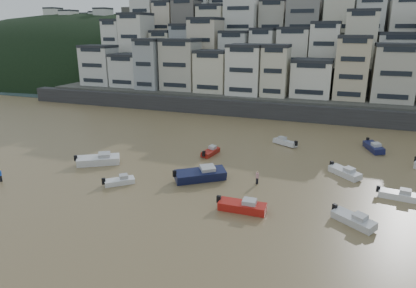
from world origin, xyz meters
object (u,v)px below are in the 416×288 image
at_px(boat_k, 98,159).
at_px(boat_b, 354,219).
at_px(boat_e, 345,171).
at_px(boat_i, 374,146).
at_px(boat_c, 200,174).
at_px(boat_d, 399,194).
at_px(boat_j, 119,180).
at_px(boat_a, 242,205).
at_px(boat_f, 211,151).
at_px(person_pink, 257,178).
at_px(person_blue, 0,175).
at_px(boat_h, 285,141).

bearing_deg(boat_k, boat_b, -41.40).
relative_size(boat_e, boat_i, 0.91).
height_order(boat_c, boat_i, boat_c).
bearing_deg(boat_c, boat_d, -29.73).
xyz_separation_m(boat_j, boat_k, (-6.88, 5.15, 0.33)).
bearing_deg(boat_a, boat_b, 4.39).
xyz_separation_m(boat_f, boat_k, (-13.81, -9.76, 0.28)).
bearing_deg(boat_i, boat_b, -25.45).
distance_m(boat_k, person_pink, 23.28).
bearing_deg(boat_i, boat_a, -46.19).
relative_size(boat_e, person_pink, 2.95).
xyz_separation_m(boat_b, boat_k, (-34.68, 5.74, 0.22)).
height_order(boat_k, person_blue, boat_k).
relative_size(boat_b, boat_c, 0.68).
xyz_separation_m(boat_c, boat_k, (-16.08, 0.45, -0.09)).
height_order(boat_b, boat_j, boat_b).
bearing_deg(person_blue, boat_e, 22.53).
bearing_deg(boat_j, boat_h, 12.11).
bearing_deg(boat_a, boat_f, 119.22).
height_order(boat_c, boat_k, boat_c).
bearing_deg(boat_d, boat_c, -165.58).
height_order(boat_d, boat_e, boat_e).
xyz_separation_m(boat_d, person_blue, (-47.73, -12.08, 0.23)).
distance_m(boat_f, boat_h, 13.72).
height_order(boat_k, person_pink, boat_k).
height_order(boat_i, person_blue, person_blue).
bearing_deg(person_pink, boat_k, -177.50).
bearing_deg(boat_k, person_pink, -29.50).
relative_size(boat_i, person_blue, 3.26).
bearing_deg(boat_e, person_blue, -114.10).
bearing_deg(boat_b, person_blue, -138.98).
bearing_deg(boat_c, boat_e, -11.93).
bearing_deg(boat_f, boat_b, -117.56).
height_order(boat_c, person_pink, boat_c).
xyz_separation_m(boat_e, boat_j, (-26.80, -12.84, -0.14)).
xyz_separation_m(boat_a, boat_j, (-16.52, 1.63, -0.21)).
height_order(boat_i, boat_j, boat_i).
height_order(boat_e, boat_k, boat_k).
bearing_deg(boat_f, boat_j, 164.14).
relative_size(boat_b, boat_e, 0.96).
bearing_deg(boat_e, boat_k, -123.79).
relative_size(boat_a, boat_b, 1.15).
bearing_deg(boat_c, person_blue, 164.10).
relative_size(boat_f, boat_h, 0.95).
relative_size(boat_d, boat_h, 0.99).
bearing_deg(boat_j, boat_c, -15.45).
relative_size(boat_a, boat_d, 1.20).
bearing_deg(boat_e, boat_c, -111.83).
distance_m(boat_b, boat_c, 19.34).
bearing_deg(person_blue, boat_f, 41.57).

